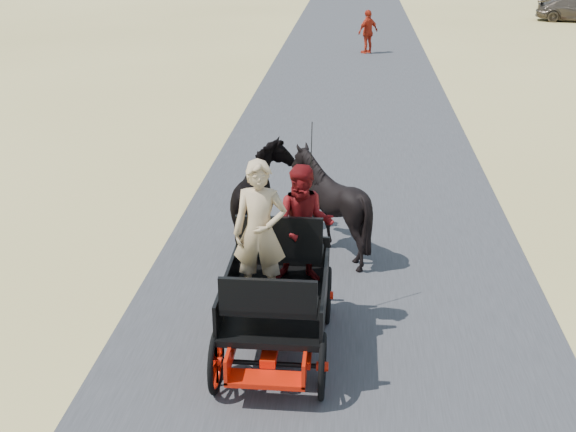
# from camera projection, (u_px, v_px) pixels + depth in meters

# --- Properties ---
(ground) EXTENTS (140.00, 140.00, 0.00)m
(ground) POSITION_uv_depth(u_px,v_px,m) (340.00, 290.00, 10.74)
(ground) COLOR tan
(road) EXTENTS (6.00, 140.00, 0.01)m
(road) POSITION_uv_depth(u_px,v_px,m) (340.00, 290.00, 10.74)
(road) COLOR #38383A
(road) RESTS_ON ground
(carriage) EXTENTS (1.30, 2.40, 0.72)m
(carriage) POSITION_uv_depth(u_px,v_px,m) (277.00, 325.00, 9.13)
(carriage) COLOR black
(carriage) RESTS_ON ground
(horse_left) EXTENTS (0.91, 2.01, 1.70)m
(horse_left) POSITION_uv_depth(u_px,v_px,m) (262.00, 202.00, 11.74)
(horse_left) COLOR black
(horse_left) RESTS_ON ground
(horse_right) EXTENTS (1.37, 1.54, 1.70)m
(horse_right) POSITION_uv_depth(u_px,v_px,m) (330.00, 204.00, 11.65)
(horse_right) COLOR black
(horse_right) RESTS_ON ground
(driver_man) EXTENTS (0.66, 0.43, 1.80)m
(driver_man) POSITION_uv_depth(u_px,v_px,m) (260.00, 232.00, 8.71)
(driver_man) COLOR tan
(driver_man) RESTS_ON carriage
(passenger_woman) EXTENTS (0.77, 0.60, 1.58)m
(passenger_woman) POSITION_uv_depth(u_px,v_px,m) (304.00, 224.00, 9.21)
(passenger_woman) COLOR #660C0F
(passenger_woman) RESTS_ON carriage
(pedestrian) EXTENTS (1.02, 1.00, 1.73)m
(pedestrian) POSITION_uv_depth(u_px,v_px,m) (368.00, 32.00, 29.14)
(pedestrian) COLOR #B42914
(pedestrian) RESTS_ON ground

